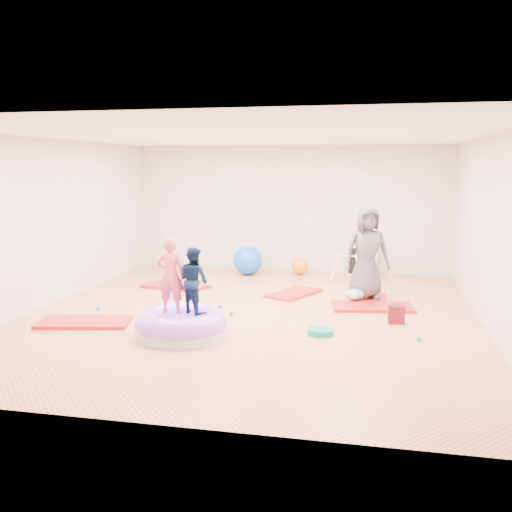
# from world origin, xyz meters

# --- Properties ---
(room) EXTENTS (7.01, 8.01, 2.81)m
(room) POSITION_xyz_m (0.00, 0.00, 1.40)
(room) COLOR tan
(room) RESTS_ON ground
(gym_mat_front_left) EXTENTS (1.45, 0.93, 0.06)m
(gym_mat_front_left) POSITION_xyz_m (-2.33, -1.05, 0.03)
(gym_mat_front_left) COLOR red
(gym_mat_front_left) RESTS_ON ground
(gym_mat_mid_left) EXTENTS (1.32, 0.85, 0.05)m
(gym_mat_mid_left) POSITION_xyz_m (-1.92, 1.69, 0.03)
(gym_mat_mid_left) COLOR red
(gym_mat_mid_left) RESTS_ON ground
(gym_mat_center_back) EXTENTS (1.01, 1.28, 0.05)m
(gym_mat_center_back) POSITION_xyz_m (0.45, 1.58, 0.02)
(gym_mat_center_back) COLOR red
(gym_mat_center_back) RESTS_ON ground
(gym_mat_right) EXTENTS (1.39, 0.84, 0.05)m
(gym_mat_right) POSITION_xyz_m (1.87, 0.82, 0.03)
(gym_mat_right) COLOR red
(gym_mat_right) RESTS_ON ground
(gym_mat_rear_right) EXTENTS (0.63, 1.14, 0.05)m
(gym_mat_rear_right) POSITION_xyz_m (1.80, 1.35, 0.02)
(gym_mat_rear_right) COLOR red
(gym_mat_rear_right) RESTS_ON ground
(inflatable_cushion) EXTENTS (1.28, 1.28, 0.40)m
(inflatable_cushion) POSITION_xyz_m (-0.71, -1.34, 0.16)
(inflatable_cushion) COLOR silver
(inflatable_cushion) RESTS_ON ground
(child_pink) EXTENTS (0.40, 0.27, 1.06)m
(child_pink) POSITION_xyz_m (-0.86, -1.31, 0.90)
(child_pink) COLOR #FF486F
(child_pink) RESTS_ON inflatable_cushion
(child_navy) EXTENTS (0.57, 0.53, 0.92)m
(child_navy) POSITION_xyz_m (-0.55, -1.26, 0.83)
(child_navy) COLOR #0B1B38
(child_navy) RESTS_ON inflatable_cushion
(adult_caregiver) EXTENTS (0.91, 0.74, 1.62)m
(adult_caregiver) POSITION_xyz_m (1.74, 1.40, 0.85)
(adult_caregiver) COLOR #4C4A54
(adult_caregiver) RESTS_ON gym_mat_rear_right
(infant) EXTENTS (0.33, 0.34, 0.19)m
(infant) POSITION_xyz_m (1.55, 1.14, 0.15)
(infant) COLOR #7FB5CE
(infant) RESTS_ON gym_mat_rear_right
(ball_pit_balls) EXTENTS (5.10, 2.89, 0.07)m
(ball_pit_balls) POSITION_xyz_m (0.08, 0.72, 0.03)
(ball_pit_balls) COLOR blue
(ball_pit_balls) RESTS_ON ground
(exercise_ball_blue) EXTENTS (0.63, 0.63, 0.63)m
(exercise_ball_blue) POSITION_xyz_m (-0.82, 3.31, 0.32)
(exercise_ball_blue) COLOR blue
(exercise_ball_blue) RESTS_ON ground
(exercise_ball_orange) EXTENTS (0.37, 0.37, 0.37)m
(exercise_ball_orange) POSITION_xyz_m (0.28, 3.60, 0.19)
(exercise_ball_orange) COLOR orange
(exercise_ball_orange) RESTS_ON ground
(infant_play_gym) EXTENTS (0.68, 0.64, 0.52)m
(infant_play_gym) POSITION_xyz_m (1.33, 3.20, 0.35)
(infant_play_gym) COLOR white
(infant_play_gym) RESTS_ON ground
(cube_shelf) EXTENTS (0.65, 0.32, 0.65)m
(cube_shelf) POSITION_xyz_m (1.61, 3.79, 0.33)
(cube_shelf) COLOR white
(cube_shelf) RESTS_ON ground
(balance_disc) EXTENTS (0.38, 0.38, 0.08)m
(balance_disc) POSITION_xyz_m (1.17, -0.85, 0.04)
(balance_disc) COLOR #0E8373
(balance_disc) RESTS_ON ground
(backpack) EXTENTS (0.25, 0.17, 0.27)m
(backpack) POSITION_xyz_m (2.22, -0.04, 0.14)
(backpack) COLOR #AC1A2B
(backpack) RESTS_ON ground
(yellow_toy) EXTENTS (0.20, 0.20, 0.03)m
(yellow_toy) POSITION_xyz_m (-0.49, -0.62, 0.01)
(yellow_toy) COLOR #F2B00C
(yellow_toy) RESTS_ON ground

